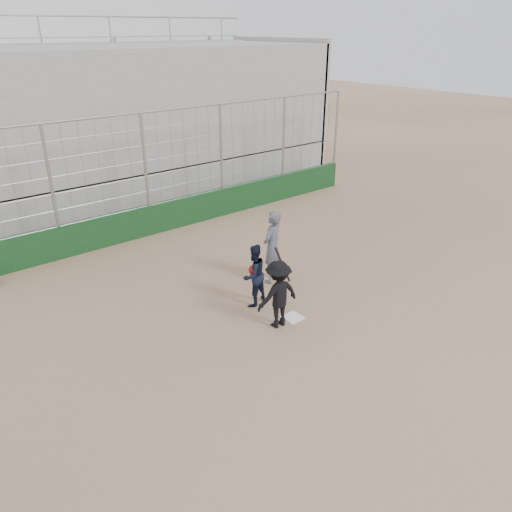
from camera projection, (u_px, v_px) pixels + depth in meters
ground at (293, 318)px, 12.04m from camera, size 90.00×90.00×0.00m
home_plate at (293, 317)px, 12.03m from camera, size 0.44×0.44×0.02m
backstop at (149, 207)px, 16.55m from camera, size 18.10×0.25×4.04m
bleachers at (82, 126)px, 19.20m from camera, size 20.25×6.70×6.98m
batter_at_plate at (278, 294)px, 11.42m from camera, size 1.11×0.78×1.81m
catcher_crouched at (254, 285)px, 12.41m from camera, size 0.90×0.77×1.11m
umpire at (272, 250)px, 13.43m from camera, size 0.87×0.72×1.84m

